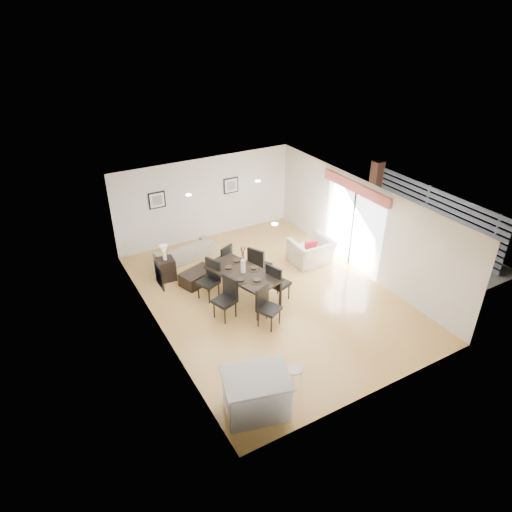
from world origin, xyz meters
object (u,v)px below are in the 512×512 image
dining_chair_wfar (210,277)px  bar_stool (294,372)px  sofa (186,251)px  dining_table (243,275)px  dining_chair_enear (277,281)px  dining_chair_foot (224,259)px  coffee_table (197,277)px  kitchen_island (256,394)px  armchair (311,251)px  dining_chair_efar (258,264)px  dining_chair_head (266,304)px  dining_chair_wnear (227,295)px  side_table (166,269)px

dining_chair_wfar → bar_stool: (-0.01, -3.98, -0.02)m
sofa → dining_table: bearing=92.0°
dining_chair_enear → dining_chair_foot: bearing=2.6°
coffee_table → kitchen_island: kitchen_island is taller
armchair → dining_chair_efar: 1.98m
dining_chair_enear → dining_chair_head: dining_chair_enear is taller
dining_table → coffee_table: (-0.76, 1.31, -0.55)m
dining_chair_wnear → dining_chair_enear: size_ratio=0.99×
dining_chair_wnear → dining_chair_foot: 1.84m
kitchen_island → dining_table: bearing=80.5°
dining_table → sofa: bearing=83.7°
sofa → bar_stool: bar_stool is taller
armchair → dining_chair_efar: (-1.95, -0.22, 0.26)m
sofa → coffee_table: (-0.23, -1.44, -0.08)m
dining_table → coffee_table: 1.61m
dining_chair_head → kitchen_island: size_ratio=0.73×
dining_table → bar_stool: (-0.71, -3.46, -0.15)m
dining_chair_enear → dining_chair_foot: (-0.66, 1.75, -0.05)m
dining_chair_foot → kitchen_island: size_ratio=0.70×
armchair → dining_chair_foot: (-2.61, 0.56, 0.19)m
bar_stool → dining_chair_efar: bearing=70.2°
sofa → dining_chair_efar: (1.23, -2.30, 0.37)m
dining_chair_foot → dining_chair_head: bearing=64.0°
dining_chair_enear → dining_chair_head: size_ratio=1.03×
dining_chair_enear → coffee_table: dining_chair_enear is taller
dining_table → kitchen_island: size_ratio=1.49×
dining_chair_wfar → dining_chair_foot: dining_chair_wfar is taller
sofa → dining_chair_head: (0.49, -3.97, 0.33)m
dining_chair_wnear → dining_chair_efar: bearing=104.3°
sofa → dining_table: dining_table is taller
dining_chair_wfar → side_table: (-0.74, 1.40, -0.29)m
dining_chair_foot → side_table: (-1.48, 0.70, -0.25)m
dining_chair_efar → kitchen_island: size_ratio=0.78×
dining_chair_foot → dining_table: bearing=64.1°
dining_chair_enear → bar_stool: dining_chair_enear is taller
dining_chair_wnear → dining_chair_efar: 1.66m
coffee_table → sofa: bearing=61.7°
dining_chair_foot → coffee_table: 0.89m
dining_chair_foot → sofa: bearing=-93.7°
side_table → kitchen_island: bearing=-91.4°
armchair → bar_stool: size_ratio=1.73×
dining_chair_wnear → side_table: (-0.74, 2.39, -0.29)m
dining_table → dining_chair_wfar: bearing=125.7°
sofa → dining_chair_foot: dining_chair_foot is taller
dining_chair_wnear → dining_chair_head: dining_chair_wnear is taller
armchair → dining_chair_enear: (-1.95, -1.19, 0.23)m
dining_chair_efar → bar_stool: dining_chair_efar is taller
dining_chair_enear → coffee_table: 2.38m
coffee_table → kitchen_island: 4.84m
coffee_table → bar_stool: (0.06, -4.77, 0.39)m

